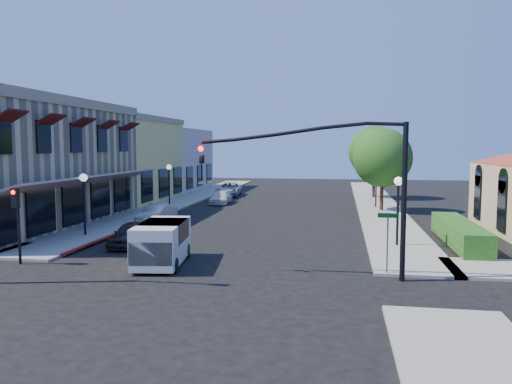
% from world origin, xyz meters
% --- Properties ---
extents(ground, '(120.00, 120.00, 0.00)m').
position_xyz_m(ground, '(0.00, 0.00, 0.00)').
color(ground, black).
rests_on(ground, ground).
extents(sidewalk_left, '(3.50, 50.00, 0.12)m').
position_xyz_m(sidewalk_left, '(-8.75, 27.00, 0.06)').
color(sidewalk_left, gray).
rests_on(sidewalk_left, ground).
extents(sidewalk_right, '(3.50, 50.00, 0.12)m').
position_xyz_m(sidewalk_right, '(8.75, 27.00, 0.06)').
color(sidewalk_right, gray).
rests_on(sidewalk_right, ground).
extents(curb_red_strip, '(0.25, 10.00, 0.06)m').
position_xyz_m(curb_red_strip, '(-6.90, 8.00, 0.00)').
color(curb_red_strip, maroon).
rests_on(curb_red_strip, ground).
extents(corner_brick_building, '(11.77, 18.20, 8.10)m').
position_xyz_m(corner_brick_building, '(-15.45, 11.00, 4.01)').
color(corner_brick_building, '#CDB78A').
rests_on(corner_brick_building, ground).
extents(yellow_stucco_building, '(10.00, 12.00, 7.60)m').
position_xyz_m(yellow_stucco_building, '(-15.50, 26.00, 3.80)').
color(yellow_stucco_building, '#D8BD61').
rests_on(yellow_stucco_building, ground).
extents(pink_stucco_building, '(10.00, 12.00, 7.00)m').
position_xyz_m(pink_stucco_building, '(-15.50, 38.00, 3.50)').
color(pink_stucco_building, '#C39F93').
rests_on(pink_stucco_building, ground).
extents(hedge, '(1.40, 8.00, 1.10)m').
position_xyz_m(hedge, '(11.70, 9.00, 0.00)').
color(hedge, '#1F4D16').
rests_on(hedge, ground).
extents(street_tree_a, '(4.56, 4.56, 6.48)m').
position_xyz_m(street_tree_a, '(8.80, 22.00, 4.19)').
color(street_tree_a, '#332114').
rests_on(street_tree_a, ground).
extents(street_tree_b, '(4.94, 4.94, 7.02)m').
position_xyz_m(street_tree_b, '(8.80, 32.00, 4.54)').
color(street_tree_b, '#332114').
rests_on(street_tree_b, ground).
extents(signal_mast_arm, '(8.01, 0.39, 6.00)m').
position_xyz_m(signal_mast_arm, '(5.86, 1.50, 4.09)').
color(signal_mast_arm, black).
rests_on(signal_mast_arm, ground).
extents(secondary_signal, '(0.28, 0.42, 3.32)m').
position_xyz_m(secondary_signal, '(-8.00, 1.41, 2.32)').
color(secondary_signal, black).
rests_on(secondary_signal, ground).
extents(street_name_sign, '(0.80, 0.06, 2.50)m').
position_xyz_m(street_name_sign, '(7.50, 2.20, 1.70)').
color(street_name_sign, '#595B5E').
rests_on(street_name_sign, ground).
extents(lamppost_left_near, '(0.44, 0.44, 3.57)m').
position_xyz_m(lamppost_left_near, '(-8.50, 8.00, 2.74)').
color(lamppost_left_near, black).
rests_on(lamppost_left_near, ground).
extents(lamppost_left_far, '(0.44, 0.44, 3.57)m').
position_xyz_m(lamppost_left_far, '(-8.50, 22.00, 2.74)').
color(lamppost_left_far, black).
rests_on(lamppost_left_far, ground).
extents(lamppost_right_near, '(0.44, 0.44, 3.57)m').
position_xyz_m(lamppost_right_near, '(8.50, 8.00, 2.74)').
color(lamppost_right_near, black).
rests_on(lamppost_right_near, ground).
extents(lamppost_right_far, '(0.44, 0.44, 3.57)m').
position_xyz_m(lamppost_right_far, '(8.50, 24.00, 2.74)').
color(lamppost_right_far, black).
rests_on(lamppost_right_far, ground).
extents(white_van, '(2.31, 4.33, 1.83)m').
position_xyz_m(white_van, '(-1.89, 2.45, 1.06)').
color(white_van, silver).
rests_on(white_van, ground).
extents(parked_car_a, '(1.55, 3.69, 1.25)m').
position_xyz_m(parked_car_a, '(-4.84, 6.00, 0.62)').
color(parked_car_a, black).
rests_on(parked_car_a, ground).
extents(parked_car_b, '(1.60, 3.94, 1.27)m').
position_xyz_m(parked_car_b, '(-6.20, 13.00, 0.64)').
color(parked_car_b, '#ACB0B1').
rests_on(parked_car_b, ground).
extents(parked_car_c, '(1.70, 3.89, 1.11)m').
position_xyz_m(parked_car_c, '(-4.80, 25.00, 0.56)').
color(parked_car_c, silver).
rests_on(parked_car_c, ground).
extents(parked_car_d, '(2.61, 5.02, 1.35)m').
position_xyz_m(parked_car_d, '(-5.65, 32.00, 0.68)').
color(parked_car_d, '#B2B5B8').
rests_on(parked_car_d, ground).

